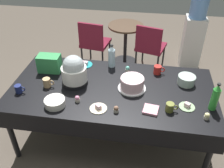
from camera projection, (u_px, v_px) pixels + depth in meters
ground at (112, 135)px, 3.12m from camera, size 9.00×9.00×0.00m
potluck_table at (112, 92)px, 2.72m from camera, size 2.20×1.10×0.75m
frosted_layer_cake at (132, 83)px, 2.63m from camera, size 0.30×0.30×0.14m
slow_cooker at (74, 71)px, 2.66m from camera, size 0.29×0.29×0.34m
glass_salad_bowl at (186, 80)px, 2.72m from camera, size 0.19×0.19×0.10m
ceramic_snack_bowl at (55, 102)px, 2.43m from camera, size 0.20×0.20×0.07m
dessert_plate_teal at (85, 64)px, 3.06m from camera, size 0.18×0.18×0.05m
dessert_plate_cream at (98, 108)px, 2.40m from camera, size 0.17×0.17×0.05m
dessert_plate_sage at (187, 106)px, 2.42m from camera, size 0.16×0.16×0.05m
cupcake_berry at (116, 109)px, 2.35m from camera, size 0.05×0.05×0.07m
cupcake_rose at (128, 69)px, 2.93m from camera, size 0.05×0.05×0.07m
cupcake_cocoa at (77, 99)px, 2.48m from camera, size 0.05×0.05×0.07m
cupcake_lemon at (207, 116)px, 2.27m from camera, size 0.05×0.05×0.07m
soda_bottle_water at (112, 56)px, 2.97m from camera, size 0.08×0.08×0.29m
soda_bottle_lime_soda at (215, 97)px, 2.33m from camera, size 0.07×0.07×0.30m
coffee_mug_tan at (47, 83)px, 2.67m from camera, size 0.12×0.08×0.10m
coffee_mug_navy at (19, 89)px, 2.59m from camera, size 0.11×0.07×0.09m
coffee_mug_olive at (170, 107)px, 2.35m from camera, size 0.12×0.08×0.09m
coffee_mug_red at (158, 70)px, 2.88m from camera, size 0.13×0.09×0.10m
soda_carton at (49, 63)px, 2.91m from camera, size 0.27×0.17×0.20m
paper_napkin_stack at (151, 110)px, 2.37m from camera, size 0.16×0.16×0.02m
maroon_chair_left at (94, 41)px, 4.19m from camera, size 0.50×0.50×0.85m
maroon_chair_right at (150, 45)px, 4.07m from camera, size 0.54×0.54×0.85m
round_cafe_table at (126, 37)px, 4.30m from camera, size 0.60×0.60×0.72m
water_cooler at (193, 35)px, 4.15m from camera, size 0.32×0.32×1.24m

